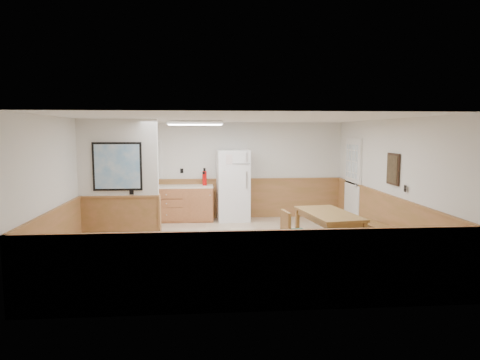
{
  "coord_description": "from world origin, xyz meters",
  "views": [
    {
      "loc": [
        -0.58,
        -8.12,
        2.25
      ],
      "look_at": [
        0.11,
        0.4,
        1.29
      ],
      "focal_mm": 32.0,
      "sensor_mm": 36.0,
      "label": 1
    }
  ],
  "objects": [
    {
      "name": "dining_table",
      "position": [
        1.71,
        -0.39,
        0.65
      ],
      "size": [
        1.02,
        1.7,
        0.75
      ],
      "rotation": [
        0.0,
        0.0,
        0.14
      ],
      "color": "#A37B3C",
      "rests_on": "ground"
    },
    {
      "name": "partition_wall",
      "position": [
        -2.25,
        0.19,
        1.23
      ],
      "size": [
        1.5,
        0.2,
        2.5
      ],
      "color": "silver",
      "rests_on": "ground"
    },
    {
      "name": "soap_bottle",
      "position": [
        -2.11,
        2.64,
        1.0
      ],
      "size": [
        0.08,
        0.08,
        0.21
      ],
      "primitive_type": "cylinder",
      "rotation": [
        0.0,
        0.0,
        0.19
      ],
      "color": "#177F39",
      "rests_on": "kitchen_counter"
    },
    {
      "name": "wainscot_left",
      "position": [
        -2.98,
        0.0,
        0.5
      ],
      "size": [
        0.04,
        6.0,
        1.0
      ],
      "primitive_type": "cube",
      "color": "#AC6C45",
      "rests_on": "ground"
    },
    {
      "name": "kitchen_counter",
      "position": [
        -1.21,
        2.68,
        0.46
      ],
      "size": [
        2.2,
        0.61,
        1.0
      ],
      "color": "#AD673D",
      "rests_on": "ground"
    },
    {
      "name": "fluorescent_fixture",
      "position": [
        -0.8,
        1.3,
        2.45
      ],
      "size": [
        1.2,
        0.3,
        0.09
      ],
      "color": "white",
      "rests_on": "ceiling"
    },
    {
      "name": "back_wall",
      "position": [
        0.0,
        3.0,
        1.25
      ],
      "size": [
        6.0,
        0.02,
        2.5
      ],
      "primitive_type": "cube",
      "color": "silver",
      "rests_on": "ground"
    },
    {
      "name": "wainscot_right",
      "position": [
        2.98,
        0.0,
        0.5
      ],
      "size": [
        0.04,
        6.0,
        1.0
      ],
      "primitive_type": "cube",
      "color": "#AC6C45",
      "rests_on": "ground"
    },
    {
      "name": "right_wall",
      "position": [
        3.0,
        0.0,
        1.25
      ],
      "size": [
        0.02,
        6.0,
        2.5
      ],
      "primitive_type": "cube",
      "color": "silver",
      "rests_on": "ground"
    },
    {
      "name": "left_wall",
      "position": [
        -3.0,
        0.0,
        1.25
      ],
      "size": [
        0.02,
        6.0,
        2.5
      ],
      "primitive_type": "cube",
      "color": "silver",
      "rests_on": "ground"
    },
    {
      "name": "kitchen_window",
      "position": [
        -2.1,
        2.98,
        1.55
      ],
      "size": [
        0.8,
        0.04,
        1.0
      ],
      "color": "white",
      "rests_on": "back_wall"
    },
    {
      "name": "ceiling",
      "position": [
        0.0,
        0.0,
        2.5
      ],
      "size": [
        6.0,
        6.0,
        0.02
      ],
      "primitive_type": "cube",
      "color": "white",
      "rests_on": "back_wall"
    },
    {
      "name": "wall_painting",
      "position": [
        2.97,
        -0.3,
        1.55
      ],
      "size": [
        0.04,
        0.5,
        0.6
      ],
      "color": "black",
      "rests_on": "right_wall"
    },
    {
      "name": "fire_extinguisher",
      "position": [
        -0.61,
        2.71,
        1.09
      ],
      "size": [
        0.14,
        0.14,
        0.44
      ],
      "rotation": [
        0.0,
        0.0,
        0.3
      ],
      "color": "red",
      "rests_on": "kitchen_counter"
    },
    {
      "name": "refrigerator",
      "position": [
        0.11,
        2.63,
        0.9
      ],
      "size": [
        0.84,
        0.75,
        1.8
      ],
      "rotation": [
        0.0,
        0.0,
        0.06
      ],
      "color": "white",
      "rests_on": "ground"
    },
    {
      "name": "ground",
      "position": [
        0.0,
        0.0,
        0.0
      ],
      "size": [
        6.0,
        6.0,
        0.0
      ],
      "primitive_type": "plane",
      "color": "tan",
      "rests_on": "ground"
    },
    {
      "name": "wainscot_back",
      "position": [
        0.0,
        2.98,
        0.5
      ],
      "size": [
        6.0,
        0.04,
        1.0
      ],
      "primitive_type": "cube",
      "color": "#AC6C45",
      "rests_on": "ground"
    },
    {
      "name": "dining_chair",
      "position": [
        0.93,
        -0.71,
        0.49
      ],
      "size": [
        0.67,
        0.5,
        0.85
      ],
      "rotation": [
        0.0,
        0.0,
        0.15
      ],
      "color": "#A37B3C",
      "rests_on": "ground"
    },
    {
      "name": "exterior_door",
      "position": [
        2.96,
        1.9,
        1.05
      ],
      "size": [
        0.07,
        1.02,
        2.15
      ],
      "color": "white",
      "rests_on": "ground"
    },
    {
      "name": "dining_bench",
      "position": [
        2.8,
        -0.44,
        0.35
      ],
      "size": [
        0.65,
        1.7,
        0.45
      ],
      "rotation": [
        0.0,
        0.0,
        0.17
      ],
      "color": "#A37B3C",
      "rests_on": "ground"
    }
  ]
}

